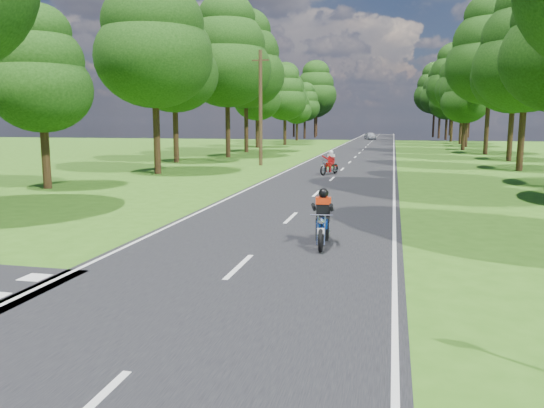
# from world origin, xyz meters

# --- Properties ---
(ground) EXTENTS (160.00, 160.00, 0.00)m
(ground) POSITION_xyz_m (0.00, 0.00, 0.00)
(ground) COLOR #316116
(ground) RESTS_ON ground
(main_road) EXTENTS (7.00, 140.00, 0.02)m
(main_road) POSITION_xyz_m (0.00, 50.00, 0.01)
(main_road) COLOR black
(main_road) RESTS_ON ground
(road_markings) EXTENTS (7.40, 140.00, 0.01)m
(road_markings) POSITION_xyz_m (-0.14, 48.13, 0.02)
(road_markings) COLOR silver
(road_markings) RESTS_ON main_road
(treeline) EXTENTS (40.00, 115.35, 14.78)m
(treeline) POSITION_xyz_m (1.43, 60.06, 8.25)
(treeline) COLOR black
(treeline) RESTS_ON ground
(telegraph_pole) EXTENTS (1.20, 0.26, 8.00)m
(telegraph_pole) POSITION_xyz_m (-6.00, 28.00, 4.07)
(telegraph_pole) COLOR #382616
(telegraph_pole) RESTS_ON ground
(rider_near_blue) EXTENTS (0.70, 1.77, 1.44)m
(rider_near_blue) POSITION_xyz_m (1.51, 4.40, 0.74)
(rider_near_blue) COLOR navy
(rider_near_blue) RESTS_ON main_road
(rider_far_red) EXTENTS (1.20, 1.81, 1.43)m
(rider_far_red) POSITION_xyz_m (-0.43, 22.39, 0.74)
(rider_far_red) COLOR #9F0F0C
(rider_far_red) RESTS_ON main_road
(distant_car) EXTENTS (2.39, 3.89, 1.24)m
(distant_car) POSITION_xyz_m (-0.59, 82.02, 0.64)
(distant_car) COLOR silver
(distant_car) RESTS_ON main_road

